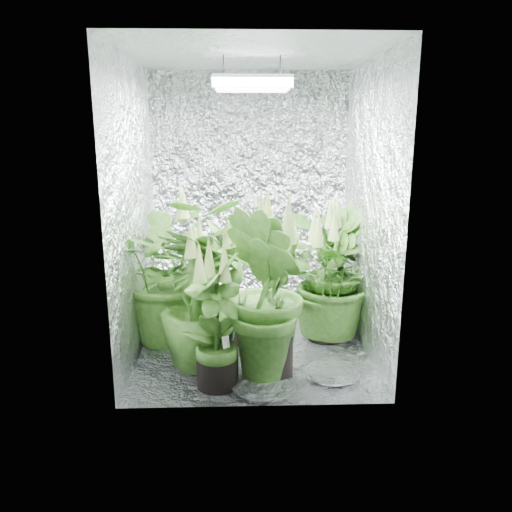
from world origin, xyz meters
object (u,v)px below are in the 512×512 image
at_px(plant_c, 333,269).
at_px(plant_a, 174,270).
at_px(plant_b, 227,284).
at_px(circulation_fan, 327,313).
at_px(grow_lamp, 252,83).
at_px(plant_d, 200,301).
at_px(plant_f, 216,322).
at_px(plant_g, 268,295).
at_px(plant_e, 328,280).

bearing_deg(plant_c, plant_a, -169.17).
distance_m(plant_b, circulation_fan, 0.82).
xyz_separation_m(grow_lamp, circulation_fan, (0.58, 0.23, -1.66)).
bearing_deg(plant_b, plant_d, -111.63).
bearing_deg(plant_b, circulation_fan, 9.74).
xyz_separation_m(plant_b, plant_f, (-0.05, -0.65, -0.03)).
relative_size(plant_g, circulation_fan, 3.01).
distance_m(plant_e, plant_g, 0.77).
height_order(plant_d, plant_g, plant_g).
xyz_separation_m(plant_a, plant_g, (0.65, -0.56, -0.01)).
bearing_deg(plant_a, grow_lamp, -11.78).
bearing_deg(plant_f, plant_e, 41.51).
height_order(plant_b, plant_d, plant_d).
bearing_deg(plant_e, circulation_fan, 77.78).
height_order(plant_c, plant_g, plant_g).
relative_size(plant_c, circulation_fan, 2.64).
bearing_deg(plant_g, plant_c, 55.13).
xyz_separation_m(plant_e, circulation_fan, (0.02, 0.08, -0.30)).
xyz_separation_m(plant_c, plant_d, (-0.98, -0.65, -0.02)).
bearing_deg(plant_g, plant_d, 161.78).
xyz_separation_m(plant_a, plant_e, (1.12, 0.03, -0.10)).
bearing_deg(circulation_fan, plant_c, 68.03).
distance_m(plant_a, plant_c, 1.23).
height_order(plant_g, circulation_fan, plant_g).
bearing_deg(plant_g, plant_e, 51.44).
distance_m(plant_a, plant_g, 0.86).
bearing_deg(plant_f, plant_c, 45.95).
relative_size(plant_d, plant_f, 1.10).
relative_size(plant_a, plant_c, 1.21).
height_order(plant_b, plant_c, plant_c).
relative_size(plant_a, circulation_fan, 3.18).
distance_m(plant_c, circulation_fan, 0.35).
height_order(plant_c, circulation_fan, plant_c).
bearing_deg(grow_lamp, plant_c, 28.50).
height_order(grow_lamp, plant_g, grow_lamp).
bearing_deg(plant_d, circulation_fan, 30.17).
relative_size(plant_b, plant_e, 0.99).
distance_m(plant_b, plant_f, 0.66).
bearing_deg(plant_d, plant_e, 26.61).
distance_m(plant_a, plant_f, 0.76).
bearing_deg(plant_a, plant_c, 10.83).
relative_size(plant_e, plant_f, 1.06).
height_order(plant_a, plant_f, plant_a).
bearing_deg(plant_b, grow_lamp, -28.70).
bearing_deg(plant_g, grow_lamp, 100.96).
relative_size(grow_lamp, plant_f, 0.54).
xyz_separation_m(plant_c, circulation_fan, (-0.06, -0.12, -0.32)).
height_order(grow_lamp, plant_f, grow_lamp).
xyz_separation_m(plant_a, circulation_fan, (1.14, 0.11, -0.39)).
distance_m(plant_e, plant_f, 1.06).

